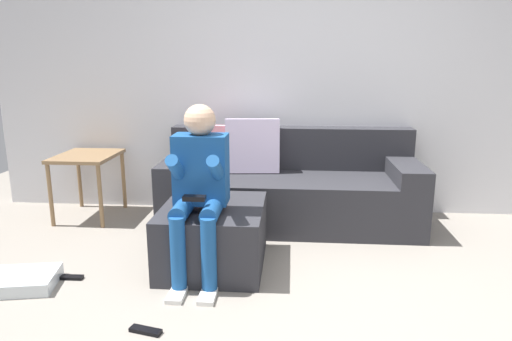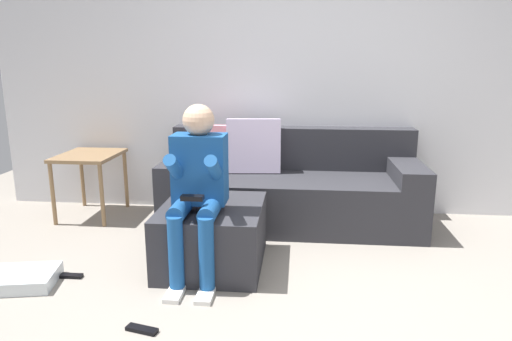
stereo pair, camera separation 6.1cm
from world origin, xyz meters
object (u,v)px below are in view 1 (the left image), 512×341
object	(u,v)px
couch_sectional	(287,187)
side_table	(87,163)
storage_bin	(21,281)
ottoman	(213,236)
person_seated	(199,181)
remote_near_ottoman	(146,331)
remote_by_storage_bin	(72,277)

from	to	relation	value
couch_sectional	side_table	world-z (taller)	couch_sectional
storage_bin	side_table	distance (m)	1.46
ottoman	side_table	bearing A→B (deg)	144.22
couch_sectional	person_seated	xyz separation A→B (m)	(-0.56, -1.12, 0.34)
couch_sectional	remote_near_ottoman	size ratio (longest dim) A/B	12.41
couch_sectional	ottoman	distance (m)	1.08
couch_sectional	person_seated	world-z (taller)	person_seated
storage_bin	side_table	size ratio (longest dim) A/B	0.70
side_table	remote_near_ottoman	distance (m)	2.18
storage_bin	remote_near_ottoman	world-z (taller)	storage_bin
side_table	storage_bin	bearing A→B (deg)	-84.16
remote_by_storage_bin	remote_near_ottoman	bearing A→B (deg)	-40.68
person_seated	side_table	world-z (taller)	person_seated
side_table	remote_near_ottoman	world-z (taller)	side_table
ottoman	side_table	world-z (taller)	side_table
person_seated	remote_near_ottoman	world-z (taller)	person_seated
ottoman	person_seated	xyz separation A→B (m)	(-0.05, -0.18, 0.44)
couch_sectional	remote_by_storage_bin	distance (m)	1.91
ottoman	remote_by_storage_bin	xyz separation A→B (m)	(-0.91, -0.30, -0.21)
remote_near_ottoman	side_table	bearing A→B (deg)	135.00
person_seated	storage_bin	world-z (taller)	person_seated
couch_sectional	person_seated	bearing A→B (deg)	-116.52
ottoman	storage_bin	size ratio (longest dim) A/B	1.81
side_table	remote_by_storage_bin	distance (m)	1.41
person_seated	remote_by_storage_bin	world-z (taller)	person_seated
couch_sectional	side_table	bearing A→B (deg)	179.78
ottoman	storage_bin	distance (m)	1.27
remote_near_ottoman	remote_by_storage_bin	distance (m)	0.89
side_table	remote_by_storage_bin	world-z (taller)	side_table
couch_sectional	ottoman	bearing A→B (deg)	-118.12
person_seated	storage_bin	bearing A→B (deg)	-167.29
storage_bin	remote_by_storage_bin	distance (m)	0.30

